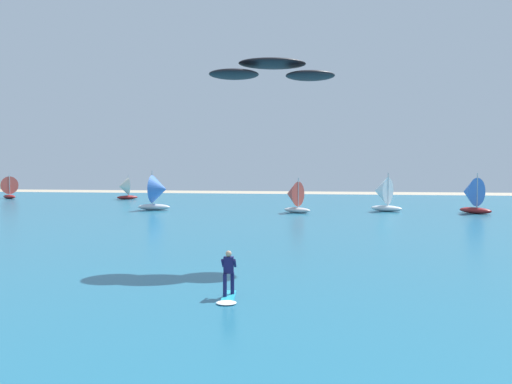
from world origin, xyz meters
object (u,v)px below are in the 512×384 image
at_px(sailboat_far_right, 382,194).
at_px(sailboat_near_shore, 8,187).
at_px(kite, 272,70).
at_px(kitesurfer, 228,281).
at_px(sailboat_heeled_over, 158,192).
at_px(sailboat_mid_left, 293,197).
at_px(sailboat_trailing, 124,188).
at_px(sailboat_outermost, 471,195).

bearing_deg(sailboat_far_right, sailboat_near_shore, 165.08).
relative_size(kite, sailboat_far_right, 1.57).
height_order(sailboat_far_right, sailboat_near_shore, sailboat_far_right).
distance_m(kitesurfer, sailboat_heeled_over, 39.17).
bearing_deg(kitesurfer, kite, 85.77).
relative_size(kite, sailboat_mid_left, 1.78).
distance_m(kite, sailboat_far_right, 32.47).
height_order(kitesurfer, sailboat_trailing, sailboat_trailing).
relative_size(sailboat_far_right, sailboat_outermost, 1.01).
xyz_separation_m(sailboat_trailing, sailboat_outermost, (47.52, -17.46, 0.16)).
height_order(sailboat_trailing, sailboat_heeled_over, sailboat_heeled_over).
relative_size(sailboat_mid_left, sailboat_trailing, 0.97).
xyz_separation_m(sailboat_mid_left, sailboat_near_shore, (-48.66, 19.02, 0.13)).
bearing_deg(sailboat_far_right, kite, -106.04).
distance_m(kitesurfer, kite, 12.08).
bearing_deg(sailboat_outermost, sailboat_near_shore, 166.12).
xyz_separation_m(sailboat_mid_left, sailboat_trailing, (-28.63, 19.80, 0.06)).
distance_m(kite, sailboat_mid_left, 28.03).
bearing_deg(sailboat_mid_left, kite, -87.83).
height_order(sailboat_mid_left, sailboat_far_right, sailboat_far_right).
bearing_deg(sailboat_outermost, kitesurfer, -116.44).
xyz_separation_m(sailboat_far_right, sailboat_outermost, (9.16, -1.13, -0.01)).
xyz_separation_m(kite, sailboat_trailing, (-29.64, 46.66, -7.89)).
distance_m(kitesurfer, sailboat_outermost, 41.48).
bearing_deg(sailboat_trailing, kitesurfer, -61.97).
relative_size(sailboat_trailing, sailboat_outermost, 0.92).
relative_size(sailboat_outermost, sailboat_near_shore, 1.05).
distance_m(sailboat_heeled_over, sailboat_near_shore, 37.61).
distance_m(kitesurfer, sailboat_near_shore, 72.85).
bearing_deg(sailboat_far_right, sailboat_heeled_over, -174.18).
xyz_separation_m(kite, sailboat_mid_left, (-1.02, 26.86, -7.95)).
bearing_deg(kite, sailboat_mid_left, 92.17).
distance_m(sailboat_mid_left, sailboat_far_right, 10.33).
relative_size(kite, sailboat_near_shore, 1.66).
relative_size(sailboat_trailing, sailboat_heeled_over, 0.86).
height_order(sailboat_mid_left, sailboat_heeled_over, sailboat_heeled_over).
xyz_separation_m(sailboat_mid_left, sailboat_outermost, (18.89, 2.33, 0.22)).
relative_size(sailboat_mid_left, sailboat_outermost, 0.89).
xyz_separation_m(kitesurfer, kite, (0.59, 7.93, 9.09)).
bearing_deg(kitesurfer, sailboat_trailing, 118.03).
relative_size(sailboat_far_right, sailboat_near_shore, 1.05).
distance_m(kitesurfer, sailboat_far_right, 39.39).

